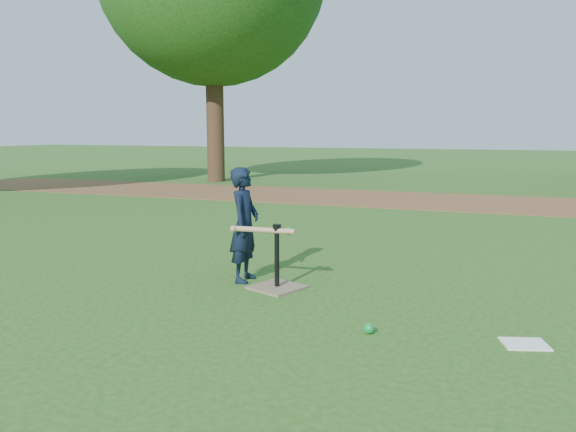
% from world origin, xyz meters
% --- Properties ---
extents(ground, '(80.00, 80.00, 0.00)m').
position_xyz_m(ground, '(0.00, 0.00, 0.00)').
color(ground, '#285116').
rests_on(ground, ground).
extents(dirt_strip, '(24.00, 3.00, 0.01)m').
position_xyz_m(dirt_strip, '(0.00, 7.50, 0.01)').
color(dirt_strip, brown).
rests_on(dirt_strip, ground).
extents(child, '(0.30, 0.43, 1.13)m').
position_xyz_m(child, '(-0.69, 0.42, 0.56)').
color(child, black).
rests_on(child, ground).
extents(wiffle_ball_ground, '(0.08, 0.08, 0.08)m').
position_xyz_m(wiffle_ball_ground, '(0.78, -0.60, 0.04)').
color(wiffle_ball_ground, '#0D9437').
rests_on(wiffle_ball_ground, ground).
extents(clipboard, '(0.35, 0.31, 0.01)m').
position_xyz_m(clipboard, '(1.84, -0.44, 0.01)').
color(clipboard, white).
rests_on(clipboard, ground).
extents(batting_tee, '(0.56, 0.56, 0.61)m').
position_xyz_m(batting_tee, '(-0.29, 0.27, 0.11)').
color(batting_tee, '#836E53').
rests_on(batting_tee, ground).
extents(swing_action, '(0.63, 0.20, 0.08)m').
position_xyz_m(swing_action, '(-0.40, 0.27, 0.56)').
color(swing_action, tan).
rests_on(swing_action, ground).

